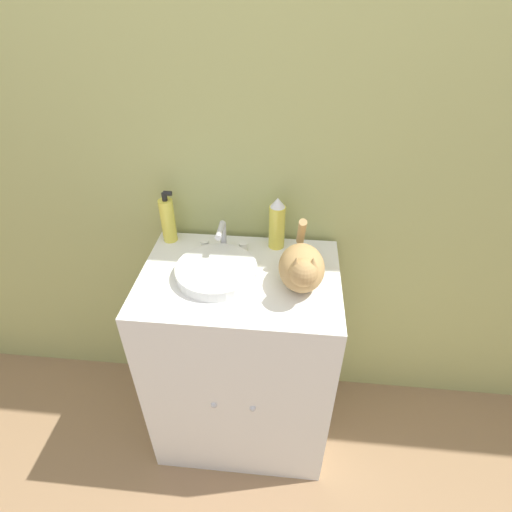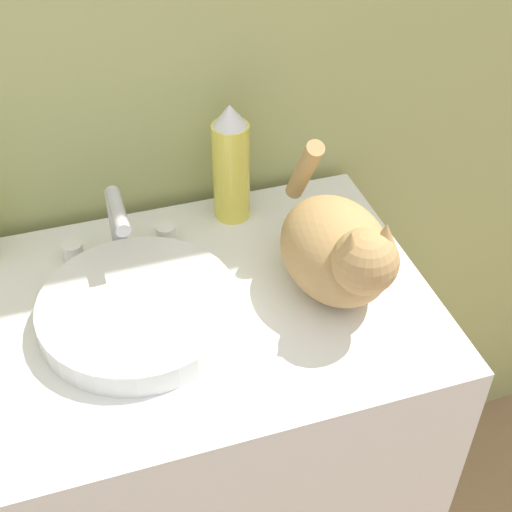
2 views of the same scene
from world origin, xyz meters
TOP-DOWN VIEW (x-y plane):
  - ground_plane at (0.00, 0.00)m, footprint 8.00×8.00m
  - wall_back at (0.00, 0.54)m, footprint 6.00×0.05m
  - vanity_cabinet at (0.00, 0.25)m, footprint 0.70×0.51m
  - sink_basin at (-0.08, 0.24)m, footprint 0.28×0.28m
  - faucet at (-0.08, 0.39)m, footprint 0.18×0.12m
  - cat at (0.21, 0.22)m, footprint 0.16×0.30m
  - soap_bottle at (-0.30, 0.45)m, footprint 0.06×0.05m
  - spray_bottle at (0.12, 0.44)m, footprint 0.06×0.06m

SIDE VIEW (x-z plane):
  - ground_plane at x=0.00m, z-range 0.00..0.00m
  - vanity_cabinet at x=0.00m, z-range 0.00..0.90m
  - sink_basin at x=-0.08m, z-range 0.90..0.94m
  - faucet at x=-0.08m, z-range 0.89..1.02m
  - cat at x=0.21m, z-range 0.88..1.08m
  - soap_bottle at x=-0.30m, z-range 0.88..1.10m
  - spray_bottle at x=0.12m, z-range 0.89..1.10m
  - wall_back at x=0.00m, z-range 0.00..2.50m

